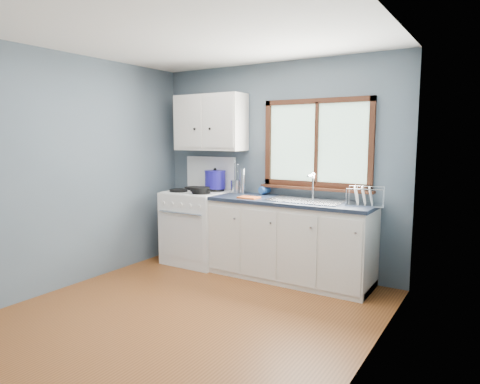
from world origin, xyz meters
The scene contains 18 objects.
floor centered at (0.00, 0.00, -0.01)m, with size 3.20×3.60×0.02m, color brown.
ceiling centered at (0.00, 0.00, 2.51)m, with size 3.20×3.60×0.02m, color white.
wall_back centered at (0.00, 1.81, 1.25)m, with size 3.20×0.02×2.50m, color slate.
wall_left centered at (-1.61, 0.00, 1.25)m, with size 0.02×3.60×2.50m, color slate.
wall_right centered at (1.61, 0.00, 1.25)m, with size 0.02×3.60×2.50m, color slate.
gas_range centered at (-0.95, 1.47, 0.49)m, with size 0.76×0.69×1.36m.
base_cabinets centered at (0.36, 1.49, 0.41)m, with size 1.85×0.60×0.88m.
countertop centered at (0.36, 1.49, 0.90)m, with size 1.89×0.64×0.04m, color black.
sink centered at (0.54, 1.49, 0.86)m, with size 0.84×0.46×0.44m.
window centered at (0.54, 1.77, 1.48)m, with size 1.36×0.10×1.03m.
upper_cabinets centered at (-0.85, 1.63, 1.80)m, with size 0.95×0.35×0.70m.
skillet centered at (-0.78, 1.31, 0.98)m, with size 0.37×0.25×0.05m.
stockpot centered at (-0.78, 1.63, 1.08)m, with size 0.30×0.30×0.27m.
utensil_crock centered at (-0.48, 1.66, 1.01)m, with size 0.15×0.15×0.41m.
thermos centered at (-0.38, 1.64, 1.08)m, with size 0.07×0.07×0.31m, color silver.
soap_bottle centered at (-0.13, 1.67, 1.06)m, with size 0.11×0.11×0.28m, color #2858A2.
dish_towel centered at (-0.10, 1.34, 0.93)m, with size 0.23×0.17×0.02m, color #D75520.
dish_rack centered at (1.16, 1.55, 0.97)m, with size 0.43×0.36×0.20m.
Camera 1 is at (2.38, -2.84, 1.62)m, focal length 32.00 mm.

